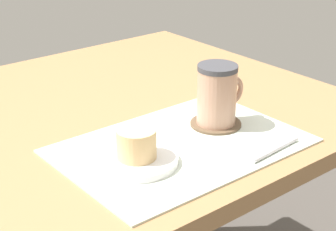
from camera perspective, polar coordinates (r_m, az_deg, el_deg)
The scene contains 7 objects.
dining_table at distance 1.23m, azimuth -7.43°, elevation -3.32°, with size 1.09×0.86×0.73m.
placemat at distance 1.05m, azimuth 1.38°, elevation -3.07°, with size 0.45×0.31×0.00m, color silver.
pastry_plate at distance 0.99m, azimuth -3.19°, elevation -4.55°, with size 0.15×0.15×0.01m, color white.
pastry at distance 0.97m, azimuth -3.23°, elevation -2.86°, with size 0.07×0.07×0.05m, color #E5BC7F.
coffee_coaster at distance 1.14m, azimuth 4.86°, elevation -0.83°, with size 0.10×0.10×0.01m, color brown.
coffee_mug at distance 1.11m, azimuth 5.06°, elevation 2.17°, with size 0.11×0.08×0.12m.
teaspoon at distance 1.04m, azimuth 10.87°, elevation -3.41°, with size 0.01×0.01×0.13m, color silver.
Camera 1 is at (-0.57, -0.95, 1.21)m, focal length 60.00 mm.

